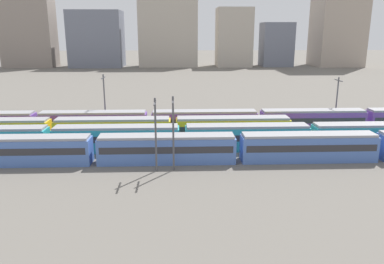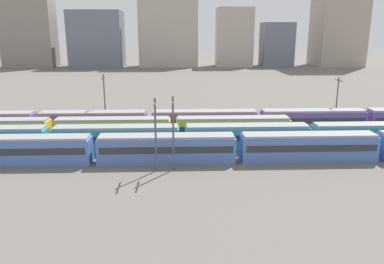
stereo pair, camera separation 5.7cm
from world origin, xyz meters
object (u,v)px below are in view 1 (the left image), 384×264
(catenary_pole_1, at_px, (337,99))
(catenary_pole_2, at_px, (173,130))
(train_track_1, at_px, (247,137))
(train_track_2, at_px, (113,129))
(train_track_0, at_px, (238,148))
(catenary_pole_3, at_px, (105,99))
(catenary_pole_0, at_px, (156,131))
(train_track_3, at_px, (204,121))

(catenary_pole_1, bearing_deg, catenary_pole_2, -143.52)
(train_track_1, xyz_separation_m, train_track_2, (-20.24, 5.20, -0.00))
(train_track_0, xyz_separation_m, catenary_pole_3, (-20.79, 18.74, 3.47))
(train_track_2, xyz_separation_m, catenary_pole_0, (7.44, -13.68, 3.24))
(train_track_1, xyz_separation_m, catenary_pole_0, (-12.80, -8.48, 3.24))
(catenary_pole_2, bearing_deg, train_track_1, 37.56)
(catenary_pole_0, bearing_deg, train_track_1, 33.52)
(train_track_2, xyz_separation_m, catenary_pole_3, (-2.68, 8.34, 3.47))
(train_track_0, height_order, catenary_pole_0, catenary_pole_0)
(train_track_1, xyz_separation_m, catenary_pole_3, (-22.91, 13.54, 3.47))
(train_track_2, bearing_deg, catenary_pole_2, -54.43)
(catenary_pole_0, xyz_separation_m, catenary_pole_1, (31.50, 21.99, -0.12))
(train_track_2, relative_size, train_track_3, 0.60)
(catenary_pole_2, bearing_deg, train_track_0, 19.34)
(catenary_pole_1, bearing_deg, train_track_0, -138.05)
(train_track_0, height_order, train_track_1, same)
(catenary_pole_0, height_order, catenary_pole_3, catenary_pole_3)
(catenary_pole_2, bearing_deg, train_track_3, 74.45)
(train_track_1, distance_m, catenary_pole_3, 26.84)
(train_track_1, height_order, train_track_3, same)
(train_track_2, bearing_deg, catenary_pole_1, 12.06)
(catenary_pole_1, distance_m, catenary_pole_2, 36.52)
(catenary_pole_3, bearing_deg, train_track_3, -10.22)
(train_track_1, distance_m, catenary_pole_1, 23.28)
(train_track_1, bearing_deg, train_track_3, 117.81)
(train_track_3, bearing_deg, train_track_2, -160.58)
(train_track_0, bearing_deg, catenary_pole_0, -162.94)
(train_track_3, distance_m, catenary_pole_3, 18.05)
(catenary_pole_1, height_order, catenary_pole_2, catenary_pole_2)
(catenary_pole_1, bearing_deg, catenary_pole_0, -145.08)
(catenary_pole_1, bearing_deg, train_track_3, -172.66)
(train_track_1, height_order, train_track_2, same)
(train_track_1, relative_size, catenary_pole_1, 10.42)
(train_track_0, distance_m, train_track_3, 15.96)
(train_track_0, height_order, train_track_2, same)
(catenary_pole_3, bearing_deg, catenary_pole_0, -65.33)
(train_track_0, relative_size, train_track_3, 0.80)
(train_track_3, height_order, catenary_pole_0, catenary_pole_0)
(catenary_pole_3, bearing_deg, train_track_1, -30.58)
(train_track_1, bearing_deg, catenary_pole_0, -146.48)
(train_track_0, relative_size, catenary_pole_3, 7.73)
(catenary_pole_1, distance_m, catenary_pole_3, 41.62)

